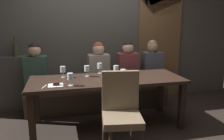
# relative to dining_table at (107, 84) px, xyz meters

# --- Properties ---
(ground) EXTENTS (9.00, 9.00, 0.00)m
(ground) POSITION_rel_dining_table_xyz_m (0.00, 0.00, -0.65)
(ground) COLOR black
(back_wall_tiled) EXTENTS (6.00, 0.12, 3.00)m
(back_wall_tiled) POSITION_rel_dining_table_xyz_m (0.00, 1.22, 0.85)
(back_wall_tiled) COLOR #4C4944
(back_wall_tiled) RESTS_ON ground
(arched_door) EXTENTS (0.90, 0.05, 2.55)m
(arched_door) POSITION_rel_dining_table_xyz_m (1.35, 1.15, 0.71)
(arched_door) COLOR brown
(arched_door) RESTS_ON ground
(back_counter) EXTENTS (1.10, 0.28, 0.95)m
(back_counter) POSITION_rel_dining_table_xyz_m (-1.55, 1.04, -0.18)
(back_counter) COLOR #413E3A
(back_counter) RESTS_ON ground
(dining_table) EXTENTS (2.20, 0.84, 0.74)m
(dining_table) POSITION_rel_dining_table_xyz_m (0.00, 0.00, 0.00)
(dining_table) COLOR black
(dining_table) RESTS_ON ground
(banquette_bench) EXTENTS (2.50, 0.44, 0.45)m
(banquette_bench) POSITION_rel_dining_table_xyz_m (0.00, 0.70, -0.42)
(banquette_bench) COLOR #40352A
(banquette_bench) RESTS_ON ground
(chair_near_side) EXTENTS (0.50, 0.50, 0.98)m
(chair_near_side) POSITION_rel_dining_table_xyz_m (0.01, -0.72, -0.09)
(chair_near_side) COLOR #302119
(chair_near_side) RESTS_ON ground
(diner_redhead) EXTENTS (0.36, 0.24, 0.77)m
(diner_redhead) POSITION_rel_dining_table_xyz_m (-1.04, 0.69, 0.16)
(diner_redhead) COLOR #2D473D
(diner_redhead) RESTS_ON banquette_bench
(diner_bearded) EXTENTS (0.36, 0.24, 0.75)m
(diner_bearded) POSITION_rel_dining_table_xyz_m (0.01, 0.72, 0.15)
(diner_bearded) COLOR #9E9384
(diner_bearded) RESTS_ON banquette_bench
(diner_far_end) EXTENTS (0.36, 0.24, 0.76)m
(diner_far_end) POSITION_rel_dining_table_xyz_m (0.53, 0.68, 0.16)
(diner_far_end) COLOR brown
(diner_far_end) RESTS_ON banquette_bench
(diner_near_end) EXTENTS (0.36, 0.24, 0.77)m
(diner_near_end) POSITION_rel_dining_table_xyz_m (1.00, 0.69, 0.16)
(diner_near_end) COLOR #4C515B
(diner_near_end) RESTS_ON banquette_bench
(wine_bottle_pale_label) EXTENTS (0.08, 0.08, 0.33)m
(wine_bottle_pale_label) POSITION_rel_dining_table_xyz_m (-1.38, 1.05, 0.42)
(wine_bottle_pale_label) COLOR #384728
(wine_bottle_pale_label) RESTS_ON back_counter
(wine_glass_near_left) EXTENTS (0.08, 0.08, 0.16)m
(wine_glass_near_left) POSITION_rel_dining_table_xyz_m (-0.04, 0.33, 0.20)
(wine_glass_near_left) COLOR silver
(wine_glass_near_left) RESTS_ON dining_table
(wine_glass_center_back) EXTENTS (0.08, 0.08, 0.16)m
(wine_glass_center_back) POSITION_rel_dining_table_xyz_m (0.18, -0.20, 0.20)
(wine_glass_center_back) COLOR silver
(wine_glass_center_back) RESTS_ON dining_table
(wine_glass_end_left) EXTENTS (0.08, 0.08, 0.16)m
(wine_glass_end_left) POSITION_rel_dining_table_xyz_m (-0.61, 0.20, 0.20)
(wine_glass_end_left) COLOR silver
(wine_glass_end_left) RESTS_ON dining_table
(wine_glass_far_left) EXTENTS (0.08, 0.08, 0.16)m
(wine_glass_far_left) POSITION_rel_dining_table_xyz_m (0.16, 0.08, 0.20)
(wine_glass_far_left) COLOR silver
(wine_glass_far_left) RESTS_ON dining_table
(wine_glass_near_right) EXTENTS (0.08, 0.08, 0.16)m
(wine_glass_near_right) POSITION_rel_dining_table_xyz_m (-0.27, 0.18, 0.20)
(wine_glass_near_right) COLOR silver
(wine_glass_near_right) RESTS_ON dining_table
(wine_glass_far_right) EXTENTS (0.08, 0.08, 0.16)m
(wine_glass_far_right) POSITION_rel_dining_table_xyz_m (-0.54, -0.26, 0.20)
(wine_glass_far_right) COLOR silver
(wine_glass_far_right) RESTS_ON dining_table
(dessert_plate) EXTENTS (0.19, 0.19, 0.05)m
(dessert_plate) POSITION_rel_dining_table_xyz_m (-0.72, -0.23, 0.10)
(dessert_plate) COLOR white
(dessert_plate) RESTS_ON dining_table
(fork_on_table) EXTENTS (0.07, 0.17, 0.01)m
(fork_on_table) POSITION_rel_dining_table_xyz_m (-0.86, -0.25, 0.09)
(fork_on_table) COLOR silver
(fork_on_table) RESTS_ON dining_table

